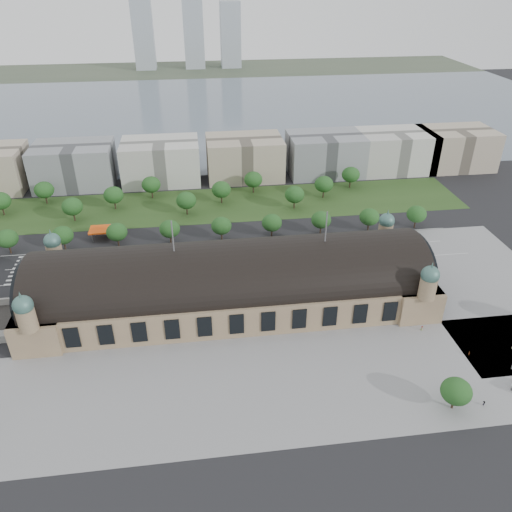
{
  "coord_description": "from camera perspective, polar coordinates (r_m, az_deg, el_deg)",
  "views": [
    {
      "loc": [
        -11.27,
        -155.89,
        113.86
      ],
      "look_at": [
        11.0,
        12.13,
        14.0
      ],
      "focal_mm": 35.0,
      "sensor_mm": 36.0,
      "label": 1
    }
  ],
  "objects": [
    {
      "name": "traffic_car_5",
      "position": [
        232.98,
        2.92,
        1.41
      ],
      "size": [
        4.42,
        1.78,
        1.43
      ],
      "primitive_type": "imported",
      "rotation": [
        0.0,
        0.0,
        1.51
      ],
      "color": "slate",
      "rests_on": "ground"
    },
    {
      "name": "office_5",
      "position": [
        316.92,
        7.89,
        11.47
      ],
      "size": [
        45.0,
        32.0,
        24.0
      ],
      "primitive_type": "cube",
      "color": "gray",
      "rests_on": "ground"
    },
    {
      "name": "tree_row_4",
      "position": [
        234.79,
        -9.84,
        3.07
      ],
      "size": [
        9.6,
        9.6,
        11.52
      ],
      "color": "#2D2116",
      "rests_on": "ground"
    },
    {
      "name": "pedestrian_0",
      "position": [
        189.84,
        18.43,
        -7.84
      ],
      "size": [
        1.06,
        0.77,
        1.95
      ],
      "primitive_type": "imported",
      "rotation": [
        0.0,
        0.0,
        -0.25
      ],
      "color": "gray",
      "rests_on": "ground"
    },
    {
      "name": "pedestrian_4",
      "position": [
        168.7,
        24.58,
        -15.07
      ],
      "size": [
        1.23,
        0.94,
        1.74
      ],
      "primitive_type": "imported",
      "rotation": [
        0.0,
        0.0,
        3.6
      ],
      "color": "gray",
      "rests_on": "ground"
    },
    {
      "name": "tree_row_5",
      "position": [
        234.72,
        -3.98,
        3.46
      ],
      "size": [
        9.6,
        9.6,
        11.52
      ],
      "color": "#2D2116",
      "rests_on": "ground"
    },
    {
      "name": "tree_belt_3",
      "position": [
        268.47,
        -20.26,
        5.33
      ],
      "size": [
        10.4,
        10.4,
        12.48
      ],
      "color": "#2D2116",
      "rests_on": "ground"
    },
    {
      "name": "traffic_car_6",
      "position": [
        232.19,
        11.51,
        0.68
      ],
      "size": [
        5.48,
        2.6,
        1.51
      ],
      "primitive_type": "imported",
      "rotation": [
        0.0,
        0.0,
        -1.55
      ],
      "color": "silver",
      "rests_on": "ground"
    },
    {
      "name": "tree_belt_2",
      "position": [
        294.66,
        -23.06,
        6.97
      ],
      "size": [
        10.4,
        10.4,
        12.48
      ],
      "color": "#2D2116",
      "rests_on": "ground"
    },
    {
      "name": "far_tower_right",
      "position": [
        670.64,
        -2.94,
        23.93
      ],
      "size": [
        24.0,
        24.0,
        75.0
      ],
      "primitive_type": "cube",
      "color": "#9EA8B2",
      "rests_on": "ground"
    },
    {
      "name": "traffic_car_2",
      "position": [
        223.39,
        -18.6,
        -1.67
      ],
      "size": [
        6.16,
        3.35,
        1.64
      ],
      "primitive_type": "imported",
      "rotation": [
        0.0,
        0.0,
        -1.68
      ],
      "color": "black",
      "rests_on": "ground"
    },
    {
      "name": "parked_car_4",
      "position": [
        216.53,
        -16.13,
        -2.37
      ],
      "size": [
        4.07,
        3.01,
        1.28
      ],
      "primitive_type": "imported",
      "rotation": [
        0.0,
        0.0,
        -1.09
      ],
      "color": "silver",
      "rests_on": "ground"
    },
    {
      "name": "tree_belt_6",
      "position": [
        261.32,
        -7.98,
        6.31
      ],
      "size": [
        10.4,
        10.4,
        12.48
      ],
      "color": "#2D2116",
      "rests_on": "ground"
    },
    {
      "name": "tree_row_7",
      "position": [
        241.82,
        7.46,
        4.12
      ],
      "size": [
        9.6,
        9.6,
        11.52
      ],
      "color": "#2D2116",
      "rests_on": "ground"
    },
    {
      "name": "office_3",
      "position": [
        306.9,
        -10.8,
        10.58
      ],
      "size": [
        45.0,
        32.0,
        24.0
      ],
      "primitive_type": "cube",
      "color": "beige",
      "rests_on": "ground"
    },
    {
      "name": "tree_row_2",
      "position": [
        242.18,
        -21.23,
        2.22
      ],
      "size": [
        9.6,
        9.6,
        11.52
      ],
      "color": "#2D2116",
      "rests_on": "ground"
    },
    {
      "name": "office_7",
      "position": [
        348.54,
        21.8,
        11.37
      ],
      "size": [
        45.0,
        32.0,
        24.0
      ],
      "primitive_type": "cube",
      "color": "tan",
      "rests_on": "ground"
    },
    {
      "name": "tree_belt_11",
      "position": [
        297.42,
        10.78,
        9.12
      ],
      "size": [
        10.4,
        10.4,
        12.48
      ],
      "color": "#2D2116",
      "rests_on": "ground"
    },
    {
      "name": "plaza_east",
      "position": [
        224.33,
        24.47,
        -3.07
      ],
      "size": [
        56.0,
        100.0,
        0.12
      ],
      "primitive_type": "cube",
      "color": "gray",
      "rests_on": "ground"
    },
    {
      "name": "petrol_station",
      "position": [
        251.07,
        -16.53,
        2.95
      ],
      "size": [
        14.0,
        13.0,
        5.05
      ],
      "color": "#EC4E0D",
      "rests_on": "ground"
    },
    {
      "name": "parked_car_6",
      "position": [
        210.21,
        -9.13,
        -2.49
      ],
      "size": [
        5.42,
        4.69,
        1.5
      ],
      "primitive_type": "imported",
      "rotation": [
        0.0,
        0.0,
        -0.96
      ],
      "color": "black",
      "rests_on": "ground"
    },
    {
      "name": "tree_belt_10",
      "position": [
        281.47,
        7.77,
        8.14
      ],
      "size": [
        10.4,
        10.4,
        12.48
      ],
      "color": "#2D2116",
      "rests_on": "ground"
    },
    {
      "name": "traffic_car_3",
      "position": [
        235.67,
        -13.9,
        0.84
      ],
      "size": [
        5.06,
        2.08,
        1.46
      ],
      "primitive_type": "imported",
      "rotation": [
        0.0,
        0.0,
        1.58
      ],
      "color": "maroon",
      "rests_on": "ground"
    },
    {
      "name": "tree_row_1",
      "position": [
        249.29,
        -26.57,
        1.79
      ],
      "size": [
        9.6,
        9.6,
        11.52
      ],
      "color": "#2D2116",
      "rests_on": "ground"
    },
    {
      "name": "parked_car_1",
      "position": [
        223.8,
        -24.26,
        -2.89
      ],
      "size": [
        5.34,
        4.95,
        1.39
      ],
      "primitive_type": "imported",
      "rotation": [
        0.0,
        0.0,
        -0.89
      ],
      "color": "maroon",
      "rests_on": "ground"
    },
    {
      "name": "far_shore",
      "position": [
        663.83,
        -6.9,
        20.43
      ],
      "size": [
        700.0,
        120.0,
        0.14
      ],
      "primitive_type": "cube",
      "color": "#44513D",
      "rests_on": "ground"
    },
    {
      "name": "office_4",
      "position": [
        307.92,
        -1.32,
        11.18
      ],
      "size": [
        45.0,
        32.0,
        24.0
      ],
      "primitive_type": "cube",
      "color": "tan",
      "rests_on": "ground"
    },
    {
      "name": "parked_car_0",
      "position": [
        220.92,
        -24.48,
        -3.37
      ],
      "size": [
        4.85,
        3.82,
        1.54
      ],
      "primitive_type": "imported",
      "rotation": [
        0.0,
        0.0,
        -1.03
      ],
      "color": "black",
      "rests_on": "ground"
    },
    {
      "name": "station",
      "position": [
        187.51,
        -2.85,
        -3.07
      ],
      "size": [
        150.0,
        48.4,
        44.3
      ],
      "color": "#98815E",
      "rests_on": "ground"
    },
    {
      "name": "tree_belt_8",
      "position": [
        285.34,
        -0.32,
        8.74
      ],
      "size": [
        10.4,
        10.4,
        12.48
      ],
      "color": "#2D2116",
      "rests_on": "ground"
    },
    {
      "name": "far_tower_mid",
      "position": [
        667.81,
        -7.17,
        24.16
      ],
      "size": [
        24.0,
        24.0,
        85.0
      ],
      "primitive_type": "cube",
      "color": "#9EA8B2",
      "rests_on": "ground"
    },
    {
      "name": "pedestrian_5",
      "position": [
        193.75,
        27.25,
        -9.23
      ],
      "size": [
        0.78,
        0.86,
        1.54
      ],
      "primitive_type": "imported",
      "rotation": [
        0.0,
        0.0,
        5.31
      ],
      "color": "gray",
      "rests_on": "ground"
    },
    {
      "name": "grass_belt",
      "position": [
        273.73,
        -7.68,
        5.64
      ],
      "size": [
        300.0,
        45.0,
        0.1
      ],
      "primitive_type": "cube",
      "color": "#28451B",
      "rests_on": "ground"
    },
    {
      "name": "tree_row_6",
      "position": [
        237.08,
        1.82,
        3.81
      ],
      "size": [
        9.6,
        9.6,
        11.52
      ],
      "color": "#2D2116",
      "rests_on": "ground"
    },
    {
      "name": "bus_east",
      "position": [
        224.03,
        6.73,
        0.28
      ],
      "size": [
        13.54,
        4.32,
        3.71
      ],
      "primitive_type": "imported",
      "rotation": [
        0.0,
        0.0,
        1.66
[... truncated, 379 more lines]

